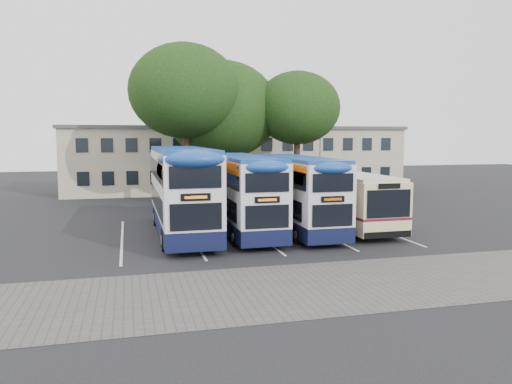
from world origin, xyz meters
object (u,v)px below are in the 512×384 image
object	(u,v)px
bus_dd_right	(297,190)
bus_dd_mid	(242,190)
lamp_post	(321,138)
tree_mid	(222,110)
tree_left	(185,91)
bus_single	(343,195)
bus_dd_left	(182,187)
tree_right	(297,108)

from	to	relation	value
bus_dd_right	bus_dd_mid	bearing A→B (deg)	174.65
lamp_post	tree_mid	bearing A→B (deg)	-173.78
lamp_post	tree_mid	distance (m)	9.26
lamp_post	tree_mid	size ratio (longest dim) A/B	0.80
tree_left	bus_single	distance (m)	14.85
bus_dd_right	bus_single	xyz separation A→B (m)	(3.18, 0.98, -0.49)
tree_mid	lamp_post	bearing A→B (deg)	6.22
bus_dd_left	bus_dd_right	bearing A→B (deg)	-4.72
tree_mid	tree_right	world-z (taller)	tree_mid
tree_mid	tree_right	distance (m)	6.09
tree_left	tree_mid	world-z (taller)	tree_left
bus_dd_mid	bus_single	xyz separation A→B (m)	(6.23, 0.70, -0.54)
bus_dd_mid	tree_mid	bearing A→B (deg)	83.87
lamp_post	bus_dd_mid	bearing A→B (deg)	-125.28
lamp_post	bus_dd_right	distance (m)	16.94
tree_right	bus_dd_mid	bearing A→B (deg)	-121.86
lamp_post	bus_single	world-z (taller)	lamp_post
lamp_post	bus_dd_left	size ratio (longest dim) A/B	0.81
bus_dd_mid	bus_dd_right	world-z (taller)	bus_dd_mid
lamp_post	tree_left	distance (m)	13.10
tree_mid	bus_dd_left	size ratio (longest dim) A/B	1.01
tree_mid	bus_single	size ratio (longest dim) A/B	1.07
lamp_post	tree_mid	world-z (taller)	tree_mid
tree_left	bus_dd_left	xyz separation A→B (m)	(-1.48, -11.02, -6.00)
bus_dd_right	bus_single	distance (m)	3.36
bus_single	lamp_post	bearing A→B (deg)	73.39
bus_dd_left	bus_dd_right	size ratio (longest dim) A/B	1.12
lamp_post	bus_dd_mid	xyz separation A→B (m)	(-10.41, -14.71, -2.77)
bus_dd_right	bus_single	world-z (taller)	bus_dd_right
tree_left	tree_mid	bearing A→B (deg)	37.77
bus_dd_mid	bus_dd_left	bearing A→B (deg)	175.87
bus_dd_left	bus_dd_mid	distance (m)	3.23
lamp_post	bus_dd_right	size ratio (longest dim) A/B	0.91
tree_mid	bus_dd_right	xyz separation A→B (m)	(1.57, -14.02, -5.07)
tree_mid	bus_dd_right	size ratio (longest dim) A/B	1.14
bus_dd_right	tree_mid	bearing A→B (deg)	96.39
tree_right	bus_dd_left	world-z (taller)	tree_right
bus_dd_left	lamp_post	bearing A→B (deg)	46.75
bus_dd_left	tree_left	bearing A→B (deg)	82.36
tree_mid	bus_dd_left	bearing A→B (deg)	-109.15
tree_left	tree_mid	distance (m)	4.24
tree_left	bus_single	world-z (taller)	tree_left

